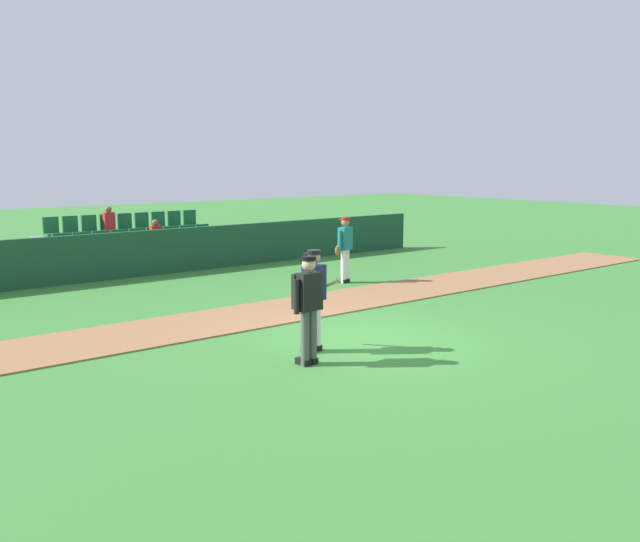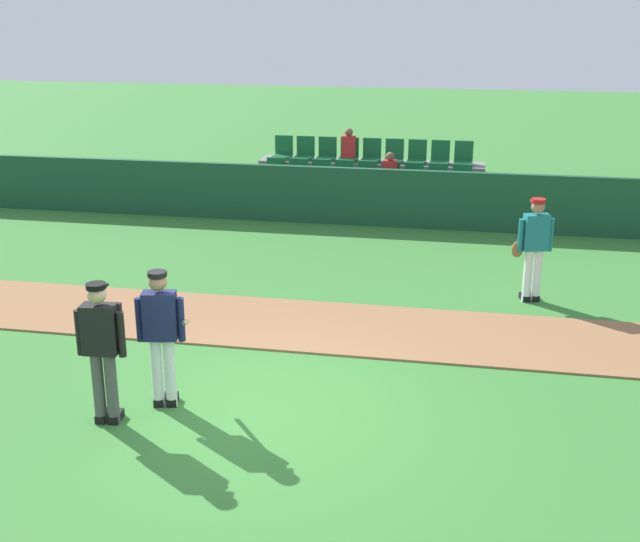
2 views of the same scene
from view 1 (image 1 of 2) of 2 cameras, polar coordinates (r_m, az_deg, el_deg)
ground_plane at (r=12.23m, az=3.74°, el=-5.97°), size 80.00×80.00×0.00m
infield_dirt_path at (r=14.47m, az=-3.97°, el=-3.50°), size 28.00×2.08×0.03m
dugout_fence at (r=19.69m, az=-14.08°, el=1.54°), size 20.00×0.16×1.29m
stadium_bleachers at (r=21.04m, az=-15.68°, el=1.53°), size 5.55×2.10×1.90m
batter_navy_jersey at (r=11.32m, az=-0.52°, el=-2.17°), size 0.73×0.73×1.76m
umpire_home_plate at (r=10.59m, az=-1.04°, el=-2.80°), size 0.59×0.32×1.76m
runner_teal_jersey at (r=17.81m, az=2.12°, el=2.04°), size 0.67×0.38×1.76m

